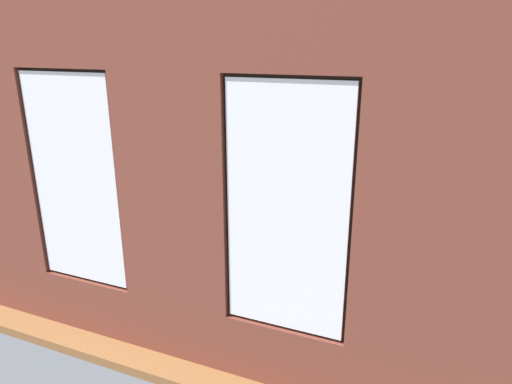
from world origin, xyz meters
The scene contains 18 objects.
ground_plane centered at (0.00, 0.00, -0.05)m, with size 7.30×5.53×0.10m, color brown.
brick_wall_with_windows centered at (0.00, 2.38, 1.68)m, with size 6.70×0.30×3.38m.
white_wall_right centered at (3.30, 0.20, 1.69)m, with size 0.10×4.53×3.38m, color silver.
couch_by_window centered at (0.78, 1.74, 0.33)m, with size 1.91×0.87×0.80m.
couch_left centered at (-2.65, 0.37, 0.33)m, with size 1.00×2.08×0.80m.
coffee_table centered at (0.08, -0.36, 0.36)m, with size 1.55×0.80×0.40m.
cup_ceramic centered at (-0.35, -0.50, 0.45)m, with size 0.07×0.07×0.09m, color silver.
candle_jar centered at (0.27, -0.46, 0.45)m, with size 0.08×0.08×0.10m, color #B7333D.
table_plant_small centered at (0.08, -0.36, 0.50)m, with size 0.12×0.12×0.19m.
remote_silver centered at (-0.04, -0.24, 0.41)m, with size 0.05×0.17×0.02m, color #B2B2B7.
remote_black centered at (0.54, -0.24, 0.41)m, with size 0.05×0.17×0.02m, color black.
media_console centered at (3.00, -0.49, 0.26)m, with size 1.20×0.42×0.51m, color black.
tv_flatscreen centered at (3.00, -0.50, 0.94)m, with size 1.22×0.20×0.85m.
potted_plant_corner_far_left centered at (-2.79, 1.82, 0.57)m, with size 0.79×0.81×1.19m.
potted_plant_foreground_right centered at (2.70, -1.72, 0.65)m, with size 0.91×0.94×1.51m.
potted_plant_by_left_couch centered at (-2.25, -1.10, 0.26)m, with size 0.26×0.26×0.41m.
potted_plant_between_couches centered at (-0.64, 1.69, 0.71)m, with size 0.70×0.84×1.22m.
potted_plant_near_tv centered at (2.45, 0.56, 0.45)m, with size 0.51×0.51×0.70m.
Camera 1 is at (-2.20, 5.66, 2.99)m, focal length 32.00 mm.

